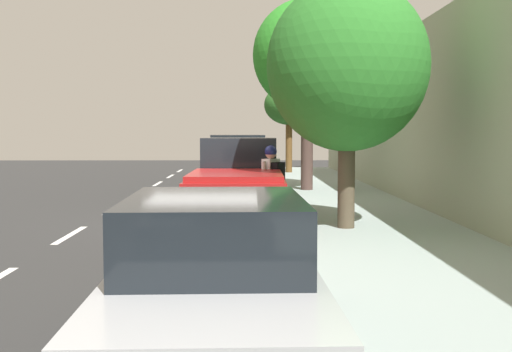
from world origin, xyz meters
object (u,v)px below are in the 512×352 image
Objects in this scene: parked_pickup_red_mid at (238,185)px; parked_suv_tan_far at (236,164)px; bicycle_at_curb at (262,207)px; street_tree_corner at (289,106)px; parked_sedan_silver_second at (215,282)px; parked_sedan_black_farthest at (240,160)px; street_tree_mid_block at (347,66)px; street_tree_far_end at (307,56)px; cyclist_with_backpack at (272,176)px.

parked_suv_tan_far is (-0.18, 6.59, 0.13)m from parked_pickup_red_mid.
bicycle_at_curb is at bearing 33.84° from parked_pickup_red_mid.
parked_suv_tan_far is 9.77m from street_tree_corner.
parked_sedan_silver_second is 23.99m from parked_sedan_black_farthest.
bicycle_at_curb is 3.94m from street_tree_mid_block.
parked_sedan_silver_second is 16.00m from street_tree_far_end.
bicycle_at_curb is 7.87m from street_tree_far_end.
parked_pickup_red_mid is 1.08× the size of street_tree_mid_block.
cyclist_with_backpack is at bearing -101.83° from street_tree_far_end.
parked_sedan_black_farthest is 3.32× the size of bicycle_at_curb.
parked_suv_tan_far is at bearing -90.28° from parked_sedan_black_farthest.
parked_sedan_silver_second is 7.85m from street_tree_mid_block.
parked_pickup_red_mid reaches higher than cyclist_with_backpack.
parked_suv_tan_far reaches higher than cyclist_with_backpack.
parked_sedan_black_farthest is at bearing 105.11° from street_tree_far_end.
street_tree_mid_block is (2.29, 7.03, 2.64)m from parked_sedan_silver_second.
parked_suv_tan_far is 1.16× the size of street_tree_corner.
street_tree_far_end is (2.33, -8.63, 3.83)m from parked_sedan_black_farthest.
parked_sedan_silver_second is 15.16m from parked_suv_tan_far.
bicycle_at_curb is (0.71, -6.23, -0.67)m from parked_suv_tan_far.
street_tree_far_end reaches higher than parked_pickup_red_mid.
parked_pickup_red_mid is 0.85× the size of street_tree_far_end.
parked_pickup_red_mid is 3.66m from street_tree_mid_block.
parked_suv_tan_far is (-0.09, 15.16, 0.27)m from parked_sedan_silver_second.
bicycle_at_curb is 0.27× the size of street_tree_mid_block.
street_tree_corner is (-0.00, 17.32, -0.07)m from street_tree_mid_block.
bicycle_at_curb is 15.80m from street_tree_corner.
parked_sedan_silver_second is at bearing -94.01° from bicycle_at_curb.
parked_suv_tan_far is 8.84m from parked_sedan_black_farthest.
parked_suv_tan_far is 1.08× the size of parked_sedan_black_farthest.
parked_pickup_red_mid is at bearing -89.51° from parked_sedan_black_farthest.
street_tree_mid_block reaches higher than parked_pickup_red_mid.
parked_suv_tan_far is 6.76m from cyclist_with_backpack.
street_tree_far_end is (2.29, 15.36, 3.83)m from parked_sedan_silver_second.
cyclist_with_backpack is at bearing -82.09° from parked_suv_tan_far.
parked_sedan_silver_second is 0.90× the size of street_tree_mid_block.
parked_suv_tan_far is 4.28m from street_tree_far_end.
parked_sedan_silver_second is at bearing -95.69° from cyclist_with_backpack.
street_tree_corner reaches higher than cyclist_with_backpack.
parked_sedan_silver_second is 8.96m from bicycle_at_curb.
bicycle_at_curb is 0.75× the size of cyclist_with_backpack.
parked_suv_tan_far is 6.30m from bicycle_at_curb.
street_tree_far_end is (1.66, 6.43, 4.22)m from bicycle_at_curb.
parked_pickup_red_mid is at bearing 145.08° from street_tree_mid_block.
parked_sedan_silver_second is 2.48× the size of cyclist_with_backpack.
street_tree_far_end reaches higher than bicycle_at_curb.
parked_sedan_black_farthest is at bearing -171.18° from street_tree_corner.
cyclist_with_backpack reaches higher than parked_sedan_black_farthest.
cyclist_with_backpack is (0.84, 8.46, 0.35)m from parked_sedan_silver_second.
street_tree_mid_block is 17.32m from street_tree_corner.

